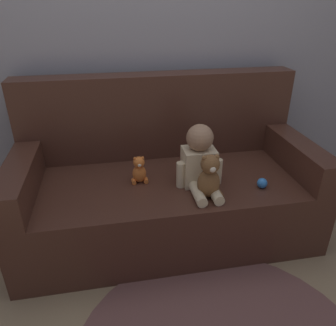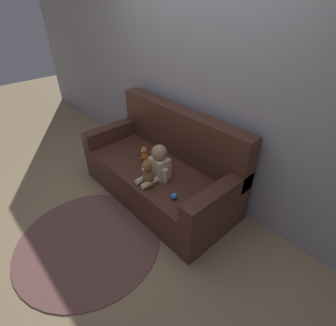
{
  "view_description": "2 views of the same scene",
  "coord_description": "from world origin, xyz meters",
  "views": [
    {
      "loc": [
        -0.34,
        -1.82,
        1.48
      ],
      "look_at": [
        -0.01,
        -0.09,
        0.58
      ],
      "focal_mm": 35.0,
      "sensor_mm": 36.0,
      "label": 1
    },
    {
      "loc": [
        1.91,
        -1.57,
        2.14
      ],
      "look_at": [
        0.21,
        -0.03,
        0.59
      ],
      "focal_mm": 28.0,
      "sensor_mm": 36.0,
      "label": 2
    }
  ],
  "objects": [
    {
      "name": "toy_ball",
      "position": [
        0.54,
        -0.25,
        0.47
      ],
      "size": [
        0.06,
        0.06,
        0.06
      ],
      "color": "#337FDB",
      "rests_on": "couch"
    },
    {
      "name": "person_baby",
      "position": [
        0.17,
        -0.14,
        0.6
      ],
      "size": [
        0.29,
        0.36,
        0.38
      ],
      "color": "beige",
      "rests_on": "couch"
    },
    {
      "name": "couch",
      "position": [
        0.0,
        0.07,
        0.34
      ],
      "size": [
        1.9,
        0.88,
        1.02
      ],
      "color": "#47281E",
      "rests_on": "ground_plane"
    },
    {
      "name": "floor_rug",
      "position": [
        0.08,
        -0.99,
        0.01
      ],
      "size": [
        1.43,
        1.43,
        0.01
      ],
      "color": "brown",
      "rests_on": "ground_plane"
    },
    {
      "name": "teddy_bear_brown",
      "position": [
        0.19,
        -0.29,
        0.57
      ],
      "size": [
        0.16,
        0.12,
        0.27
      ],
      "color": "brown",
      "rests_on": "couch"
    },
    {
      "name": "plush_toy_side",
      "position": [
        -0.18,
        -0.04,
        0.52
      ],
      "size": [
        0.1,
        0.08,
        0.18
      ],
      "color": "orange",
      "rests_on": "couch"
    },
    {
      "name": "ground_plane",
      "position": [
        0.0,
        0.0,
        0.0
      ],
      "size": [
        12.0,
        12.0,
        0.0
      ],
      "primitive_type": "plane",
      "color": "#9E8460"
    },
    {
      "name": "wall_back",
      "position": [
        0.0,
        0.53,
        1.3
      ],
      "size": [
        8.0,
        0.05,
        2.6
      ],
      "color": "#93939E",
      "rests_on": "ground_plane"
    }
  ]
}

